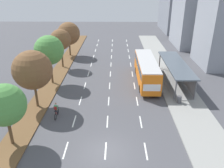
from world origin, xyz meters
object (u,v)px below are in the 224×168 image
Objects in this scene: median_tree_third at (49,50)px; median_tree_nearest at (4,105)px; median_tree_fourth at (61,40)px; median_tree_second at (32,70)px; median_tree_fifth at (69,34)px; bus_shelter at (177,71)px; trash_bin at (179,100)px; cyclist at (56,111)px; bus at (146,68)px.

median_tree_nearest is at bearing -90.83° from median_tree_third.
median_tree_third is at bearing -90.36° from median_tree_fourth.
median_tree_second is 1.04× the size of median_tree_fifth.
median_tree_nearest is at bearing -142.27° from bus_shelter.
bus_shelter is 19.07m from median_tree_fourth.
median_tree_fourth is at bearing 160.13° from bus_shelter.
trash_bin is (16.73, 0.94, -4.01)m from median_tree_second.
median_tree_fourth is at bearing 89.64° from median_tree_second.
median_tree_fifth is 7.55× the size of trash_bin.
median_tree_second is (-2.76, 2.22, 3.80)m from cyclist.
trash_bin is (16.63, -19.37, -3.80)m from median_tree_fifth.
median_tree_second is at bearing 88.68° from median_tree_nearest.
trash_bin is at bearing -49.34° from median_tree_fifth.
trash_bin is at bearing 24.54° from median_tree_nearest.
median_tree_second is 13.54m from median_tree_fourth.
median_tree_fourth is (-13.45, 5.99, 2.71)m from bus.
bus_shelter is at bearing -36.64° from median_tree_fifth.
bus_shelter is 22.82m from median_tree_nearest.
median_tree_second is 0.98× the size of median_tree_third.
median_tree_third is (-17.77, -0.36, 3.05)m from bus_shelter.
median_tree_third is at bearing -176.69° from bus.
cyclist is at bearing -137.77° from bus.
cyclist is at bearing -83.25° from median_tree_fifth.
bus_shelter is 4.30m from bus.
cyclist is 2.14× the size of trash_bin.
bus_shelter is 17.75m from cyclist.
bus_shelter reaches higher than trash_bin.
bus is 7.49m from trash_bin.
trash_bin is at bearing 3.21° from median_tree_second.
median_tree_nearest is 6.79m from median_tree_second.
median_tree_second is (0.16, 6.77, 0.56)m from median_tree_nearest.
trash_bin is (3.20, -6.61, -1.49)m from bus.
median_tree_nearest is at bearing -90.53° from median_tree_fifth.
median_tree_fifth is at bearing 96.75° from cyclist.
bus is (-4.28, 0.42, 0.20)m from bus_shelter.
trash_bin is at bearing -64.17° from bus.
median_tree_third is (-2.72, 8.99, 4.12)m from cyclist.
median_tree_fifth is (0.01, 6.77, -0.39)m from median_tree_fourth.
median_tree_nearest reaches higher than bus.
median_tree_fifth is at bearing 130.66° from trash_bin.
cyclist is 0.27× the size of median_tree_second.
bus is 13.28× the size of trash_bin.
bus_shelter is at bearing 1.17° from median_tree_third.
trash_bin is (16.69, -5.83, -4.34)m from median_tree_third.
bus is 1.70× the size of median_tree_second.
median_tree_third is at bearing 160.75° from trash_bin.
cyclist is (-15.05, -9.36, -1.08)m from bus_shelter.
median_tree_second reaches higher than median_tree_fourth.
median_tree_nearest is 0.89× the size of median_tree_fifth.
bus is 1.76× the size of median_tree_fifth.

